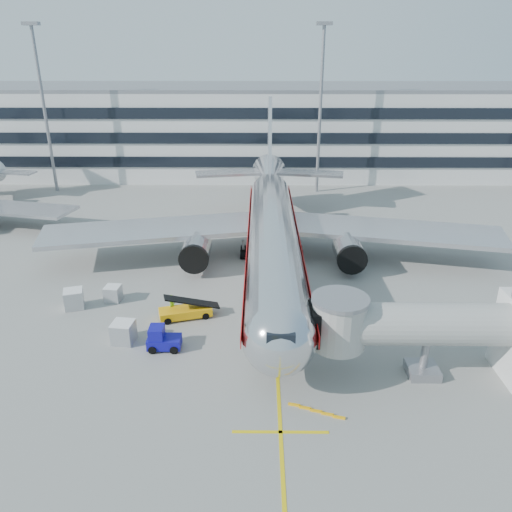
{
  "coord_description": "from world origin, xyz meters",
  "views": [
    {
      "loc": [
        -1.31,
        -38.21,
        21.95
      ],
      "look_at": [
        -1.67,
        4.64,
        4.0
      ],
      "focal_mm": 35.0,
      "sensor_mm": 36.0,
      "label": 1
    }
  ],
  "objects_px": {
    "belt_loader": "(185,311)",
    "cargo_container_right": "(113,293)",
    "baggage_tug": "(162,339)",
    "cargo_container_front": "(123,332)",
    "main_jet": "(272,228)",
    "cargo_container_left": "(74,299)",
    "ramp_worker": "(172,305)"
  },
  "relations": [
    {
      "from": "baggage_tug",
      "to": "cargo_container_front",
      "type": "height_order",
      "value": "baggage_tug"
    },
    {
      "from": "cargo_container_left",
      "to": "cargo_container_front",
      "type": "xyz_separation_m",
      "value": [
        5.96,
        -5.71,
        0.01
      ]
    },
    {
      "from": "main_jet",
      "to": "cargo_container_right",
      "type": "distance_m",
      "value": 17.59
    },
    {
      "from": "cargo_container_left",
      "to": "cargo_container_right",
      "type": "height_order",
      "value": "cargo_container_left"
    },
    {
      "from": "cargo_container_right",
      "to": "main_jet",
      "type": "bearing_deg",
      "value": 29.44
    },
    {
      "from": "belt_loader",
      "to": "cargo_container_right",
      "type": "relative_size",
      "value": 3.21
    },
    {
      "from": "main_jet",
      "to": "ramp_worker",
      "type": "bearing_deg",
      "value": -129.14
    },
    {
      "from": "main_jet",
      "to": "cargo_container_right",
      "type": "height_order",
      "value": "main_jet"
    },
    {
      "from": "cargo_container_left",
      "to": "ramp_worker",
      "type": "bearing_deg",
      "value": -7.76
    },
    {
      "from": "cargo_container_front",
      "to": "cargo_container_right",
      "type": "bearing_deg",
      "value": 111.45
    },
    {
      "from": "cargo_container_right",
      "to": "belt_loader",
      "type": "bearing_deg",
      "value": -23.57
    },
    {
      "from": "cargo_container_right",
      "to": "cargo_container_front",
      "type": "distance_m",
      "value": 7.62
    },
    {
      "from": "belt_loader",
      "to": "cargo_container_front",
      "type": "bearing_deg",
      "value": -138.15
    },
    {
      "from": "cargo_container_right",
      "to": "ramp_worker",
      "type": "xyz_separation_m",
      "value": [
        5.98,
        -2.63,
        0.23
      ]
    },
    {
      "from": "belt_loader",
      "to": "cargo_container_front",
      "type": "height_order",
      "value": "belt_loader"
    },
    {
      "from": "belt_loader",
      "to": "baggage_tug",
      "type": "relative_size",
      "value": 1.87
    },
    {
      "from": "baggage_tug",
      "to": "cargo_container_right",
      "type": "xyz_separation_m",
      "value": [
        -6.06,
        8.04,
        -0.11
      ]
    },
    {
      "from": "belt_loader",
      "to": "cargo_container_right",
      "type": "distance_m",
      "value": 7.85
    },
    {
      "from": "belt_loader",
      "to": "cargo_container_right",
      "type": "bearing_deg",
      "value": 156.43
    },
    {
      "from": "main_jet",
      "to": "belt_loader",
      "type": "bearing_deg",
      "value": -123.93
    },
    {
      "from": "baggage_tug",
      "to": "cargo_container_front",
      "type": "distance_m",
      "value": 3.4
    },
    {
      "from": "main_jet",
      "to": "baggage_tug",
      "type": "relative_size",
      "value": 19.52
    },
    {
      "from": "main_jet",
      "to": "cargo_container_right",
      "type": "relative_size",
      "value": 33.56
    },
    {
      "from": "baggage_tug",
      "to": "cargo_container_front",
      "type": "relative_size",
      "value": 1.41
    },
    {
      "from": "belt_loader",
      "to": "ramp_worker",
      "type": "bearing_deg",
      "value": 157.25
    },
    {
      "from": "baggage_tug",
      "to": "cargo_container_right",
      "type": "bearing_deg",
      "value": 126.99
    },
    {
      "from": "main_jet",
      "to": "belt_loader",
      "type": "relative_size",
      "value": 10.45
    },
    {
      "from": "main_jet",
      "to": "cargo_container_left",
      "type": "bearing_deg",
      "value": -151.55
    },
    {
      "from": "baggage_tug",
      "to": "cargo_container_right",
      "type": "height_order",
      "value": "baggage_tug"
    },
    {
      "from": "baggage_tug",
      "to": "cargo_container_front",
      "type": "xyz_separation_m",
      "value": [
        -3.27,
        0.95,
        0.04
      ]
    },
    {
      "from": "main_jet",
      "to": "cargo_container_front",
      "type": "relative_size",
      "value": 27.5
    },
    {
      "from": "main_jet",
      "to": "cargo_container_left",
      "type": "xyz_separation_m",
      "value": [
        -18.19,
        -9.86,
        -3.35
      ]
    }
  ]
}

